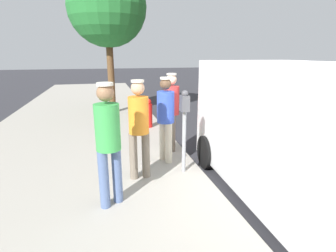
% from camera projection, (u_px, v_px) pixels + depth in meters
% --- Properties ---
extents(ground_plane, '(80.00, 80.00, 0.00)m').
position_uv_depth(ground_plane, '(249.00, 172.00, 5.23)').
color(ground_plane, '#2D2D33').
extents(sidewalk_slab, '(5.00, 32.00, 0.15)m').
position_uv_depth(sidewalk_slab, '(62.00, 190.00, 4.39)').
color(sidewalk_slab, '#9E998E').
rests_on(sidewalk_slab, ground).
extents(parking_meter_near, '(0.14, 0.18, 1.52)m').
position_uv_depth(parking_meter_near, '(184.00, 118.00, 4.65)').
color(parking_meter_near, gray).
rests_on(parking_meter_near, sidewalk_slab).
extents(pedestrian_in_blue, '(0.34, 0.35, 1.70)m').
position_uv_depth(pedestrian_in_blue, '(166.00, 114.00, 5.16)').
color(pedestrian_in_blue, beige).
rests_on(pedestrian_in_blue, sidewalk_slab).
extents(pedestrian_in_red, '(0.34, 0.36, 1.73)m').
position_uv_depth(pedestrian_in_red, '(171.00, 107.00, 5.79)').
color(pedestrian_in_red, '#726656').
rests_on(pedestrian_in_red, sidewalk_slab).
extents(pedestrian_in_green, '(0.34, 0.34, 1.77)m').
position_uv_depth(pedestrian_in_green, '(108.00, 138.00, 3.58)').
color(pedestrian_in_green, '#4C608C').
rests_on(pedestrian_in_green, sidewalk_slab).
extents(pedestrian_in_orange, '(0.36, 0.34, 1.72)m').
position_uv_depth(pedestrian_in_orange, '(139.00, 124.00, 4.42)').
color(pedestrian_in_orange, '#726656').
rests_on(pedestrian_in_orange, sidewalk_slab).
extents(parked_van, '(2.28, 5.27, 2.15)m').
position_uv_depth(parked_van, '(334.00, 143.00, 3.41)').
color(parked_van, white).
rests_on(parked_van, ground).
extents(street_tree, '(2.70, 2.70, 5.04)m').
position_uv_depth(street_tree, '(107.00, 7.00, 8.96)').
color(street_tree, brown).
rests_on(street_tree, sidewalk_slab).
extents(fire_hydrant, '(0.24, 0.24, 0.86)m').
position_uv_depth(fire_hydrant, '(148.00, 113.00, 7.80)').
color(fire_hydrant, red).
rests_on(fire_hydrant, sidewalk_slab).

